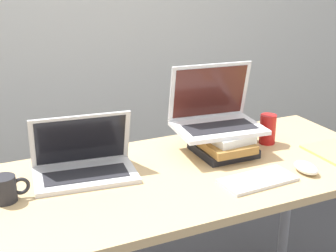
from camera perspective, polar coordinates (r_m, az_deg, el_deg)
desk at (r=1.70m, az=0.86°, el=-8.27°), size 1.63×0.68×0.77m
laptop_left at (r=1.66m, az=-10.21°, el=-4.49°), size 0.37×0.25×0.22m
book_stack at (r=1.83m, az=6.59°, el=-1.95°), size 0.21×0.28×0.09m
laptop_on_books at (r=1.83m, az=5.80°, el=1.29°), size 0.35×0.27×0.25m
wireless_keyboard at (r=1.63m, az=10.92°, el=-6.45°), size 0.27×0.13×0.01m
mouse at (r=1.73m, az=16.46°, el=-4.90°), size 0.06×0.11×0.04m
mug at (r=1.55m, az=-19.20°, el=-7.26°), size 0.12×0.08×0.08m
soda_can at (r=1.95m, az=12.05°, el=-0.37°), size 0.07×0.07×0.12m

